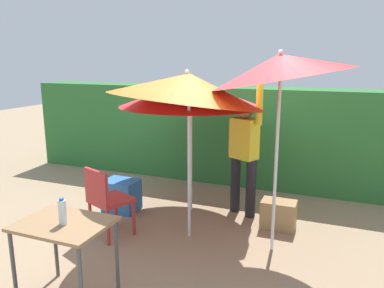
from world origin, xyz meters
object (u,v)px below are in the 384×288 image
(umbrella_orange, at_px, (191,94))
(bottle_water, at_px, (62,212))
(chair_plastic, at_px, (106,198))
(person_vendor, at_px, (244,150))
(cooler_box, at_px, (121,195))
(umbrella_yellow, at_px, (281,67))
(crate_cardboard, at_px, (278,214))
(umbrella_rainbow, at_px, (188,88))
(folding_table, at_px, (64,232))

(umbrella_orange, height_order, bottle_water, umbrella_orange)
(chair_plastic, relative_size, bottle_water, 3.71)
(person_vendor, relative_size, cooler_box, 3.95)
(umbrella_yellow, distance_m, crate_cardboard, 2.01)
(crate_cardboard, bearing_deg, umbrella_orange, 173.76)
(crate_cardboard, distance_m, bottle_water, 2.81)
(crate_cardboard, relative_size, bottle_water, 1.85)
(cooler_box, bearing_deg, umbrella_rainbow, -17.28)
(person_vendor, bearing_deg, crate_cardboard, -26.79)
(chair_plastic, bearing_deg, umbrella_orange, 61.83)
(umbrella_rainbow, distance_m, cooler_box, 2.05)
(umbrella_orange, relative_size, bottle_water, 8.25)
(umbrella_rainbow, relative_size, person_vendor, 1.17)
(crate_cardboard, distance_m, folding_table, 2.76)
(chair_plastic, bearing_deg, umbrella_yellow, 11.70)
(umbrella_rainbow, relative_size, chair_plastic, 2.46)
(umbrella_orange, distance_m, bottle_water, 2.56)
(umbrella_orange, relative_size, chair_plastic, 2.22)
(cooler_box, distance_m, crate_cardboard, 2.23)
(umbrella_rainbow, xyz_separation_m, crate_cardboard, (1.01, 0.64, -1.66))
(chair_plastic, relative_size, cooler_box, 1.87)
(crate_cardboard, bearing_deg, cooler_box, -173.24)
(chair_plastic, xyz_separation_m, cooler_box, (-0.29, 0.78, -0.28))
(umbrella_yellow, bearing_deg, person_vendor, 122.25)
(umbrella_yellow, relative_size, cooler_box, 4.95)
(umbrella_yellow, xyz_separation_m, folding_table, (-1.57, -1.59, -1.42))
(chair_plastic, relative_size, folding_table, 1.11)
(umbrella_orange, bearing_deg, person_vendor, 10.53)
(umbrella_orange, bearing_deg, umbrella_rainbow, -70.31)
(umbrella_orange, bearing_deg, crate_cardboard, -6.24)
(umbrella_yellow, relative_size, person_vendor, 1.25)
(bottle_water, bearing_deg, umbrella_orange, 84.73)
(cooler_box, relative_size, folding_table, 0.59)
(cooler_box, bearing_deg, crate_cardboard, 6.76)
(bottle_water, bearing_deg, umbrella_yellow, 46.55)
(umbrella_orange, bearing_deg, folding_table, -96.01)
(chair_plastic, distance_m, bottle_water, 1.34)
(umbrella_rainbow, xyz_separation_m, umbrella_orange, (-0.28, 0.78, -0.14))
(umbrella_orange, bearing_deg, umbrella_yellow, -30.69)
(umbrella_yellow, bearing_deg, chair_plastic, -168.30)
(bottle_water, bearing_deg, cooler_box, 109.37)
(person_vendor, relative_size, folding_table, 2.35)
(cooler_box, xyz_separation_m, folding_table, (0.68, -1.97, 0.44))
(umbrella_orange, height_order, cooler_box, umbrella_orange)
(umbrella_orange, height_order, folding_table, umbrella_orange)
(umbrella_orange, bearing_deg, bottle_water, -95.27)
(cooler_box, height_order, crate_cardboard, cooler_box)
(umbrella_rainbow, height_order, cooler_box, umbrella_rainbow)
(umbrella_yellow, relative_size, crate_cardboard, 5.32)
(umbrella_yellow, xyz_separation_m, person_vendor, (-0.58, 0.92, -1.15))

